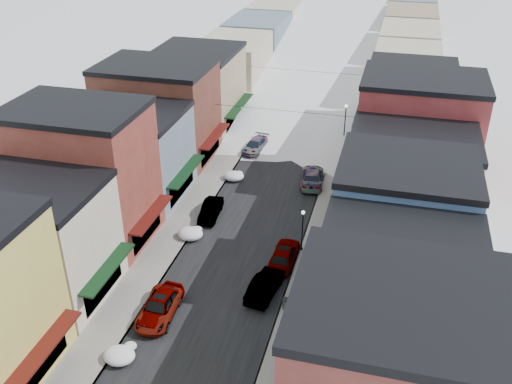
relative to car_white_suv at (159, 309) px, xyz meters
The scene contains 33 objects.
road 48.24m from the car_white_suv, 85.84° to the left, with size 10.00×160.00×0.01m, color black.
sidewalk_left 48.21m from the car_white_suv, 93.69° to the left, with size 3.20×160.00×0.15m, color gray.
sidewalk_right 49.16m from the car_white_suv, 78.14° to the left, with size 3.20×160.00×0.15m, color gray.
curb_left 48.14m from the car_white_suv, 91.85° to the left, with size 0.10×160.00×0.15m, color slate.
curb_right 48.87m from the car_white_suv, 79.92° to the left, with size 0.10×160.00×0.15m, color slate.
bldg_l_cream 10.51m from the car_white_suv, behind, with size 11.30×8.20×9.50m.
bldg_l_brick_near 14.44m from the car_white_suv, 139.82° to the left, with size 12.30×8.20×12.50m.
bldg_l_grayblue 20.02m from the car_white_suv, 119.53° to the left, with size 11.30×9.20×9.00m.
bldg_l_brick_far 28.61m from the car_white_suv, 112.27° to the left, with size 13.30×9.20×11.00m.
bldg_l_tan 37.63m from the car_white_suv, 105.02° to the left, with size 11.30×11.20×10.00m.
bldg_r_green 17.17m from the car_white_suv, ahead, with size 11.30×9.20×9.50m.
bldg_r_blue 19.55m from the car_white_suv, 28.62° to the left, with size 11.30×9.20×10.50m.
bldg_r_cream 25.25m from the car_white_suv, 46.49° to the left, with size 12.30×9.20×9.00m.
bldg_r_brick_far 32.76m from the car_white_suv, 56.87° to the left, with size 13.30×9.20×11.50m.
bldg_r_tan 40.89m from the car_white_suv, 65.78° to the left, with size 11.30×11.20×9.50m.
distant_blocks 71.27m from the car_white_suv, 87.18° to the left, with size 34.00×55.00×8.00m.
overhead_cables 36.19m from the car_white_suv, 84.39° to the left, with size 16.40×15.04×0.04m.
car_white_suv is the anchor object (origin of this frame).
car_silver_sedan 0.26m from the car_white_suv, 90.00° to the left, with size 2.04×5.06×1.72m, color #ADAFB5.
car_dark_hatch 14.51m from the car_white_suv, 93.16° to the left, with size 1.56×4.47×1.47m, color black.
car_silver_wagon 30.02m from the car_white_suv, 90.83° to the left, with size 2.03×4.99×1.45m, color gray.
car_green_sedan 8.35m from the car_white_suv, 33.05° to the left, with size 1.71×4.90×1.62m, color black.
car_gray_suv 11.76m from the car_white_suv, 49.80° to the left, with size 2.00×4.97×1.69m, color #9EA0A7.
car_black_sedan 24.80m from the car_white_suv, 72.42° to the left, with size 2.35×5.79×1.68m, color black.
car_lane_silver 45.56m from the car_white_suv, 87.09° to the left, with size 1.70×4.22×1.44m, color #94979B.
car_lane_white 61.57m from the car_white_suv, 85.86° to the left, with size 2.32×5.03×1.40m, color silver.
parking_sign 9.52m from the car_white_suv, ahead, with size 0.07×0.33×2.40m.
trash_can 9.46m from the car_white_suv, 19.00° to the left, with size 0.52×0.52×0.88m.
streetlamp_near 14.21m from the car_white_suv, 51.85° to the left, with size 0.33×0.33×3.91m.
streetlamp_far 36.16m from the car_white_suv, 74.73° to the left, with size 0.41×0.41×4.95m.
snow_pile_near 4.79m from the car_white_suv, 99.87° to the right, with size 2.18×2.54×0.92m.
snow_pile_mid 10.65m from the car_white_suv, 97.46° to the left, with size 2.32×2.63×0.98m.
snow_pile_far 22.43m from the car_white_suv, 92.00° to the left, with size 2.19×2.55×0.93m.
Camera 1 is at (11.68, -17.92, 28.79)m, focal length 40.00 mm.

